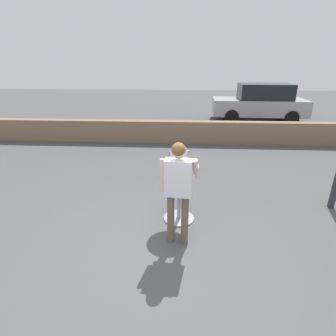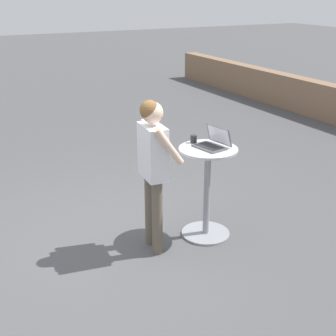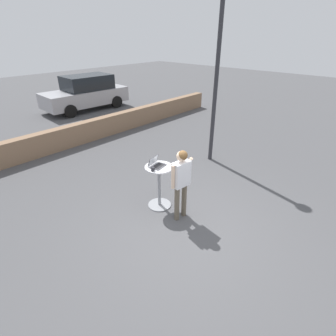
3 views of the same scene
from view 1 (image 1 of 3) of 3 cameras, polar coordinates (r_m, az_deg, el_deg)
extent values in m
plane|color=#4C4C4F|center=(4.00, -2.23, -18.80)|extent=(50.00, 50.00, 0.00)
cube|color=#84664C|center=(9.21, 1.18, 7.90)|extent=(16.82, 0.35, 0.75)
cylinder|color=gray|center=(4.80, 2.36, -10.84)|extent=(0.55, 0.55, 0.03)
cylinder|color=gray|center=(4.55, 2.46, -5.48)|extent=(0.07, 0.07, 0.98)
cylinder|color=#B7B7BC|center=(4.34, 2.56, 0.44)|extent=(0.63, 0.63, 0.02)
cube|color=#515156|center=(4.34, 2.57, 0.76)|extent=(0.37, 0.28, 0.02)
cube|color=black|center=(4.34, 2.57, 0.88)|extent=(0.32, 0.22, 0.00)
cube|color=#515156|center=(4.43, 2.29, 2.70)|extent=(0.34, 0.13, 0.20)
cube|color=white|center=(4.43, 2.30, 2.70)|extent=(0.31, 0.11, 0.18)
cylinder|color=#232328|center=(4.29, -0.55, 0.98)|extent=(0.07, 0.07, 0.09)
torus|color=#232328|center=(4.28, 0.09, 0.99)|extent=(0.04, 0.01, 0.04)
cylinder|color=brown|center=(4.05, 0.59, -10.93)|extent=(0.11, 0.11, 0.82)
cylinder|color=brown|center=(4.03, 3.67, -11.17)|extent=(0.11, 0.11, 0.82)
cube|color=silver|center=(3.71, 2.27, -2.15)|extent=(0.41, 0.23, 0.54)
sphere|color=beige|center=(3.57, 2.37, 3.74)|extent=(0.21, 0.21, 0.21)
sphere|color=brown|center=(3.53, 2.32, 4.02)|extent=(0.20, 0.20, 0.20)
cylinder|color=beige|center=(3.73, -1.23, -1.74)|extent=(0.07, 0.07, 0.52)
cylinder|color=beige|center=(3.72, 5.96, -0.23)|extent=(0.10, 0.31, 0.40)
cube|color=#9E9EA3|center=(13.59, 19.04, 12.48)|extent=(4.35, 1.94, 0.73)
cube|color=black|center=(13.56, 20.33, 15.36)|extent=(2.42, 1.64, 0.70)
cylinder|color=black|center=(12.60, 13.68, 10.82)|extent=(0.63, 0.25, 0.62)
cylinder|color=black|center=(14.23, 12.84, 12.11)|extent=(0.63, 0.25, 0.62)
cylinder|color=black|center=(13.22, 25.29, 9.87)|extent=(0.63, 0.25, 0.62)
cylinder|color=black|center=(14.78, 23.29, 11.26)|extent=(0.63, 0.25, 0.62)
camera|label=2|loc=(4.18, 74.03, 6.59)|focal=50.00mm
camera|label=3|loc=(3.85, -87.12, 18.57)|focal=28.00mm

